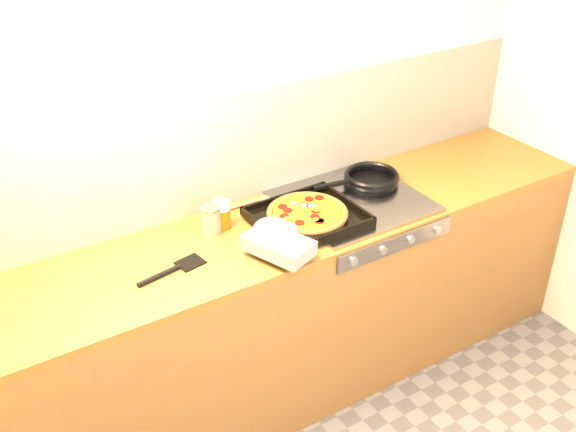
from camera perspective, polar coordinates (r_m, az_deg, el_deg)
room_shell at (r=2.90m, az=-4.94°, el=5.51°), size 3.20×3.20×3.20m
counter_run at (r=3.06m, az=-1.80°, el=-8.43°), size 3.20×0.62×0.90m
stovetop at (r=3.01m, az=5.45°, el=1.24°), size 0.60×0.56×0.02m
pizza_on_tray at (r=2.77m, az=0.88°, el=-0.49°), size 0.58×0.50×0.07m
frying_pan at (r=3.14m, az=6.99°, el=3.18°), size 0.44×0.29×0.04m
tomato_can at (r=2.77m, az=-6.59°, el=-0.34°), size 0.11×0.11×0.12m
juice_glass at (r=2.80m, az=-5.62°, el=0.12°), size 0.08×0.08×0.12m
wooden_spoon at (r=2.98m, az=-3.55°, el=1.07°), size 0.30×0.05×0.02m
black_spatula at (r=2.58m, az=-9.78°, el=-4.54°), size 0.29×0.10×0.02m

